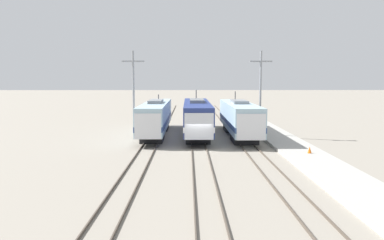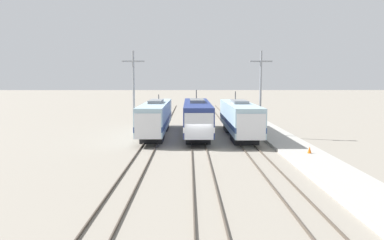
{
  "view_description": "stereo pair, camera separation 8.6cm",
  "coord_description": "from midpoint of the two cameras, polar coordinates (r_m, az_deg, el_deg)",
  "views": [
    {
      "loc": [
        -1.03,
        -36.33,
        6.8
      ],
      "look_at": [
        -0.66,
        2.16,
        2.6
      ],
      "focal_mm": 35.0,
      "sensor_mm": 36.0,
      "label": 1
    },
    {
      "loc": [
        -0.95,
        -36.33,
        6.8
      ],
      "look_at": [
        -0.66,
        2.16,
        2.6
      ],
      "focal_mm": 35.0,
      "sensor_mm": 36.0,
      "label": 2
    }
  ],
  "objects": [
    {
      "name": "ground_plane",
      "position": [
        36.97,
        0.99,
        -4.36
      ],
      "size": [
        400.0,
        400.0,
        0.0
      ],
      "primitive_type": "plane",
      "color": "gray"
    },
    {
      "name": "rail_pair_far_left",
      "position": [
        37.17,
        -6.77,
        -4.23
      ],
      "size": [
        1.51,
        120.0,
        0.15
      ],
      "color": "#4C4238",
      "rests_on": "ground_plane"
    },
    {
      "name": "rail_pair_center",
      "position": [
        36.96,
        0.99,
        -4.25
      ],
      "size": [
        1.51,
        120.0,
        0.15
      ],
      "color": "#4C4238",
      "rests_on": "ground_plane"
    },
    {
      "name": "rail_pair_far_right",
      "position": [
        37.43,
        8.69,
        -4.19
      ],
      "size": [
        1.51,
        120.0,
        0.15
      ],
      "color": "#4C4238",
      "rests_on": "ground_plane"
    },
    {
      "name": "locomotive_far_left",
      "position": [
        45.52,
        -5.62,
        0.41
      ],
      "size": [
        2.88,
        18.9,
        4.79
      ],
      "color": "#232326",
      "rests_on": "ground_plane"
    },
    {
      "name": "locomotive_center",
      "position": [
        45.01,
        0.7,
        0.42
      ],
      "size": [
        3.11,
        18.98,
        5.38
      ],
      "color": "black",
      "rests_on": "ground_plane"
    },
    {
      "name": "locomotive_far_right",
      "position": [
        44.41,
        7.2,
        0.27
      ],
      "size": [
        3.09,
        17.58,
        5.24
      ],
      "color": "#232326",
      "rests_on": "ground_plane"
    },
    {
      "name": "catenary_tower_left",
      "position": [
        44.17,
        -8.95,
        4.36
      ],
      "size": [
        2.6,
        0.25,
        10.07
      ],
      "color": "gray",
      "rests_on": "ground_plane"
    },
    {
      "name": "catenary_tower_right",
      "position": [
        44.5,
        10.33,
        4.35
      ],
      "size": [
        2.6,
        0.25,
        10.07
      ],
      "color": "gray",
      "rests_on": "ground_plane"
    },
    {
      "name": "platform",
      "position": [
        38.35,
        15.1,
        -3.97
      ],
      "size": [
        4.0,
        120.0,
        0.29
      ],
      "color": "#A8A59E",
      "rests_on": "ground_plane"
    },
    {
      "name": "traffic_cone",
      "position": [
        34.71,
        17.41,
        -4.37
      ],
      "size": [
        0.36,
        0.36,
        0.58
      ],
      "color": "orange",
      "rests_on": "platform"
    }
  ]
}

